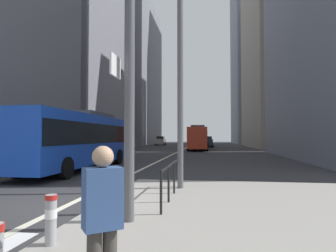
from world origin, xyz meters
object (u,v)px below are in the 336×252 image
object	(u,v)px
traffic_signal_gantry	(45,37)
street_lamp_post	(180,39)
city_bus_blue_oncoming	(79,138)
city_bus_red_receding	(198,137)
pedestrian_waiting	(102,218)
bollard_left	(51,217)
car_receding_near	(207,142)
car_receding_far	(208,141)
car_oncoming_mid	(161,141)
bollard_right	(107,187)

from	to	relation	value
traffic_signal_gantry	street_lamp_post	xyz separation A→B (m)	(2.60, 4.05, 1.19)
city_bus_blue_oncoming	street_lamp_post	bearing A→B (deg)	-42.93
city_bus_red_receding	pedestrian_waiting	distance (m)	38.86
street_lamp_post	bollard_left	distance (m)	7.40
car_receding_near	city_bus_red_receding	bearing A→B (deg)	-95.96
city_bus_red_receding	pedestrian_waiting	world-z (taller)	city_bus_red_receding
bollard_left	street_lamp_post	bearing A→B (deg)	74.17
car_receding_far	street_lamp_post	distance (m)	48.76
car_receding_near	bollard_left	bearing A→B (deg)	-92.55
city_bus_red_receding	street_lamp_post	bearing A→B (deg)	-88.96
car_oncoming_mid	traffic_signal_gantry	world-z (taller)	traffic_signal_gantry
city_bus_red_receding	bollard_left	distance (m)	37.30
street_lamp_post	city_bus_blue_oncoming	bearing A→B (deg)	137.07
city_bus_blue_oncoming	car_receding_far	xyz separation A→B (m)	(7.16, 42.50, -0.85)
car_oncoming_mid	city_bus_blue_oncoming	bearing A→B (deg)	-86.29
traffic_signal_gantry	bollard_left	distance (m)	3.93
city_bus_blue_oncoming	traffic_signal_gantry	bearing A→B (deg)	-68.83
car_receding_far	car_oncoming_mid	bearing A→B (deg)	157.69
car_oncoming_mid	car_receding_near	distance (m)	14.06
city_bus_red_receding	bollard_left	xyz separation A→B (m)	(-0.99, -37.27, -1.24)
street_lamp_post	bollard_right	bearing A→B (deg)	-116.30
street_lamp_post	bollard_right	xyz separation A→B (m)	(-1.51, -3.06, -4.62)
city_bus_red_receding	car_receding_near	distance (m)	11.34
car_receding_near	street_lamp_post	size ratio (longest dim) A/B	0.52
city_bus_red_receding	pedestrian_waiting	xyz separation A→B (m)	(0.48, -38.85, -0.77)
city_bus_blue_oncoming	car_receding_near	bearing A→B (deg)	79.10
traffic_signal_gantry	car_receding_near	bearing A→B (deg)	86.11
city_bus_red_receding	street_lamp_post	world-z (taller)	street_lamp_post
car_oncoming_mid	car_receding_near	bearing A→B (deg)	-43.83
car_oncoming_mid	car_receding_near	world-z (taller)	same
car_receding_near	car_receding_far	world-z (taller)	same
city_bus_red_receding	car_receding_near	size ratio (longest dim) A/B	2.79
bollard_right	city_bus_red_receding	bearing A→B (deg)	88.46
city_bus_blue_oncoming	city_bus_red_receding	size ratio (longest dim) A/B	1.00
car_receding_near	street_lamp_post	bearing A→B (deg)	-90.80
traffic_signal_gantry	pedestrian_waiting	distance (m)	4.97
city_bus_red_receding	bollard_right	bearing A→B (deg)	-91.54
street_lamp_post	bollard_left	bearing A→B (deg)	-105.83
city_bus_blue_oncoming	car_oncoming_mid	size ratio (longest dim) A/B	2.61
street_lamp_post	car_oncoming_mid	bearing A→B (deg)	100.26
street_lamp_post	traffic_signal_gantry	bearing A→B (deg)	-122.71
pedestrian_waiting	car_receding_far	bearing A→B (deg)	89.23
bollard_left	bollard_right	xyz separation A→B (m)	(0.05, 2.45, 0.07)
car_receding_near	bollard_right	size ratio (longest dim) A/B	4.45
bollard_right	city_bus_blue_oncoming	bearing A→B (deg)	118.77
pedestrian_waiting	car_oncoming_mid	bearing A→B (deg)	98.97
bollard_left	car_receding_near	bearing A→B (deg)	87.45
car_receding_near	bollard_right	world-z (taller)	car_receding_near
street_lamp_post	bollard_right	size ratio (longest dim) A/B	8.62
pedestrian_waiting	bollard_left	bearing A→B (deg)	132.79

